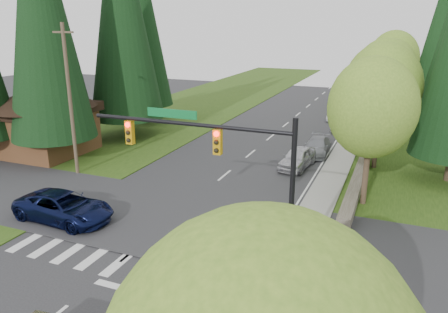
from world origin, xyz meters
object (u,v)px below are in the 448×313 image
Objects in this scene: parked_car_c at (342,122)px; parked_car_d at (334,114)px; parked_car_a at (297,158)px; parked_car_e at (348,97)px; parked_car_b at (317,146)px; suv_navy at (64,207)px.

parked_car_c reaches higher than parked_car_d.
parked_car_e reaches higher than parked_car_a.
parked_car_b is 0.98× the size of parked_car_c.
suv_navy reaches higher than parked_car_b.
parked_car_d is at bearing 90.58° from parked_car_b.
parked_car_c is 0.86× the size of parked_car_e.
suv_navy is at bearing -122.65° from parked_car_b.
parked_car_c reaches higher than parked_car_a.
parked_car_c is (1.40, 12.83, 0.01)m from parked_car_a.
parked_car_b is 24.33m from parked_car_e.
parked_car_d is at bearing -14.09° from suv_navy.
parked_car_a is 0.82× the size of parked_car_e.
parked_car_a is (9.34, 13.18, -0.02)m from suv_navy.
parked_car_d is (0.00, 17.14, -0.09)m from parked_car_a.
suv_navy is 1.20× the size of parked_car_c.
parked_car_e is at bearing -9.69° from suv_navy.
parked_car_e reaches higher than parked_car_b.
parked_car_c reaches higher than parked_car_b.
parked_car_b is 1.18× the size of parked_car_d.
parked_car_d is (9.34, 30.32, -0.12)m from suv_navy.
suv_navy is at bearing -118.33° from parked_car_a.
parked_car_e is (-1.40, 15.37, 0.01)m from parked_car_c.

